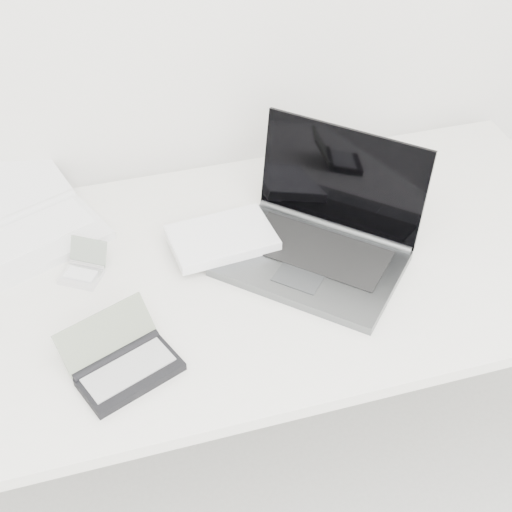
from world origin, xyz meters
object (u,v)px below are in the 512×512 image
object	(u,v)px
netbook_open_white	(29,223)
palmtop_charcoal	(124,364)
desk	(264,277)
laptop_large	(299,238)

from	to	relation	value
netbook_open_white	palmtop_charcoal	xyz separation A→B (m)	(0.15, -0.48, -0.00)
netbook_open_white	palmtop_charcoal	size ratio (longest dim) A/B	1.90
desk	laptop_large	xyz separation A→B (m)	(0.08, 0.01, 0.09)
laptop_large	palmtop_charcoal	world-z (taller)	laptop_large
laptop_large	netbook_open_white	world-z (taller)	laptop_large
netbook_open_white	desk	bearing A→B (deg)	-50.26
desk	laptop_large	world-z (taller)	laptop_large
netbook_open_white	palmtop_charcoal	bearing A→B (deg)	-95.14
desk	netbook_open_white	bearing A→B (deg)	152.48
palmtop_charcoal	netbook_open_white	bearing A→B (deg)	85.39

